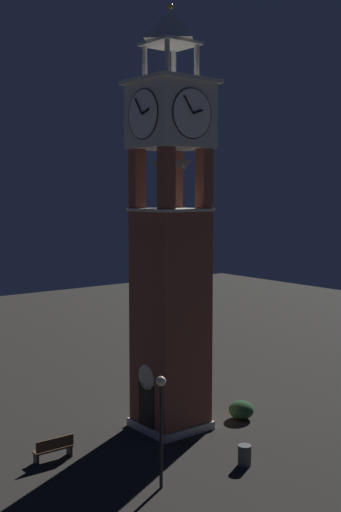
% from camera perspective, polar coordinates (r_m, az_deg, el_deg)
% --- Properties ---
extents(ground, '(80.00, 80.00, 0.00)m').
position_cam_1_polar(ground, '(30.08, -0.00, -14.90)').
color(ground, '#2A2925').
extents(clock_tower, '(3.24, 3.24, 18.53)m').
position_cam_1_polar(clock_tower, '(28.29, -0.00, 0.38)').
color(clock_tower, brown).
rests_on(clock_tower, ground).
extents(park_bench, '(0.49, 1.61, 0.95)m').
position_cam_1_polar(park_bench, '(26.92, -10.29, -16.42)').
color(park_bench, brown).
rests_on(park_bench, ground).
extents(lamp_post, '(0.36, 0.36, 4.10)m').
position_cam_1_polar(lamp_post, '(23.47, -0.84, -13.58)').
color(lamp_post, black).
rests_on(lamp_post, ground).
extents(trash_bin, '(0.52, 0.52, 0.80)m').
position_cam_1_polar(trash_bin, '(26.29, 6.57, -17.11)').
color(trash_bin, '#4C4C51').
rests_on(trash_bin, ground).
extents(shrub_near_entry, '(1.17, 1.17, 0.85)m').
position_cam_1_polar(shrub_near_entry, '(31.14, 6.27, -13.37)').
color(shrub_near_entry, '#234C28').
rests_on(shrub_near_entry, ground).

